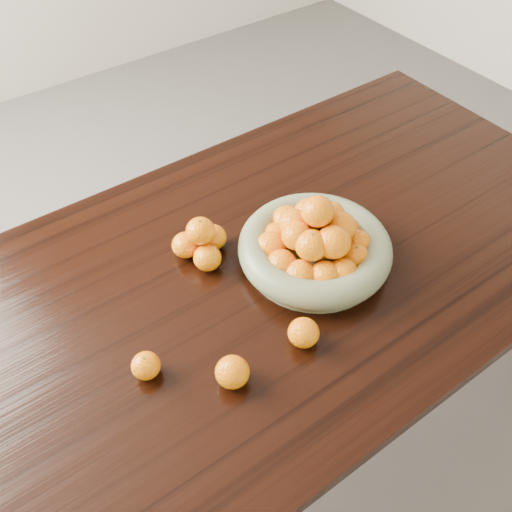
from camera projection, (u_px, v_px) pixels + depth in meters
ground at (256, 419)px, 1.94m from camera, size 5.00×5.00×0.00m
dining_table at (256, 295)px, 1.46m from camera, size 2.00×1.00×0.75m
fruit_bowl at (315, 245)px, 1.38m from camera, size 0.38×0.38×0.19m
orange_pyramid at (202, 242)px, 1.40m from camera, size 0.14×0.14×0.12m
loose_orange_0 at (146, 366)px, 1.17m from camera, size 0.06×0.06×0.06m
loose_orange_1 at (232, 372)px, 1.16m from camera, size 0.07×0.07×0.07m
loose_orange_2 at (304, 333)px, 1.23m from camera, size 0.07×0.07×0.06m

